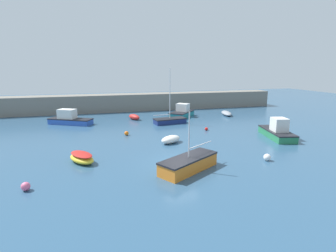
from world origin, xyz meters
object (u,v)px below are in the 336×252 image
object	(u,v)px
rowboat_with_red_cover	(82,158)
mooring_buoy_orange	(127,133)
sailboat_tall_mast	(170,120)
mooring_buoy_white	(267,157)
mooring_buoy_red	(206,129)
mooring_buoy_pink	(26,186)
sailboat_twin_hulled	(189,163)
rowboat_blue_near	(226,113)
cabin_cruiser_white	(69,119)
dinghy_near_pier	(171,139)
fishing_dinghy_green	(134,117)
motorboat_grey_hull	(277,131)
motorboat_with_cabin	(182,112)

from	to	relation	value
rowboat_with_red_cover	mooring_buoy_orange	xyz separation A→B (m)	(4.33, 7.43, -0.15)
sailboat_tall_mast	mooring_buoy_white	world-z (taller)	sailboat_tall_mast
mooring_buoy_red	mooring_buoy_pink	bearing A→B (deg)	-145.72
sailboat_twin_hulled	rowboat_blue_near	bearing A→B (deg)	-155.59
cabin_cruiser_white	mooring_buoy_pink	distance (m)	19.45
dinghy_near_pier	mooring_buoy_pink	distance (m)	13.51
rowboat_with_red_cover	sailboat_tall_mast	bearing A→B (deg)	107.37
fishing_dinghy_green	mooring_buoy_red	distance (m)	11.44
cabin_cruiser_white	dinghy_near_pier	bearing A→B (deg)	-20.38
sailboat_tall_mast	fishing_dinghy_green	distance (m)	5.69
motorboat_grey_hull	motorboat_with_cabin	world-z (taller)	motorboat_grey_hull
rowboat_with_red_cover	mooring_buoy_red	bearing A→B (deg)	86.18
mooring_buoy_pink	motorboat_grey_hull	bearing A→B (deg)	15.90
rowboat_with_red_cover	fishing_dinghy_green	size ratio (longest dim) A/B	1.20
motorboat_grey_hull	mooring_buoy_red	distance (m)	7.72
rowboat_with_red_cover	sailboat_twin_hulled	world-z (taller)	sailboat_twin_hulled
motorboat_with_cabin	mooring_buoy_white	bearing A→B (deg)	43.71
motorboat_grey_hull	fishing_dinghy_green	xyz separation A→B (m)	(-13.17, 13.78, -0.31)
sailboat_tall_mast	mooring_buoy_red	world-z (taller)	sailboat_tall_mast
dinghy_near_pier	sailboat_twin_hulled	size ratio (longest dim) A/B	0.51
mooring_buoy_orange	rowboat_blue_near	bearing A→B (deg)	26.96
mooring_buoy_pink	rowboat_with_red_cover	bearing A→B (deg)	53.79
mooring_buoy_pink	mooring_buoy_white	size ratio (longest dim) A/B	0.95
motorboat_with_cabin	fishing_dinghy_green	distance (m)	7.28
dinghy_near_pier	mooring_buoy_pink	xyz separation A→B (m)	(-11.24, -7.51, -0.10)
rowboat_blue_near	sailboat_twin_hulled	bearing A→B (deg)	158.86
cabin_cruiser_white	fishing_dinghy_green	bearing A→B (deg)	33.85
rowboat_blue_near	mooring_buoy_orange	size ratio (longest dim) A/B	7.81
mooring_buoy_red	rowboat_blue_near	bearing A→B (deg)	50.43
rowboat_with_red_cover	mooring_buoy_pink	size ratio (longest dim) A/B	5.60
mooring_buoy_orange	mooring_buoy_red	bearing A→B (deg)	-1.26
dinghy_near_pier	cabin_cruiser_white	distance (m)	15.82
rowboat_with_red_cover	mooring_buoy_red	distance (m)	15.46
sailboat_twin_hulled	rowboat_blue_near	distance (m)	23.54
rowboat_blue_near	rowboat_with_red_cover	bearing A→B (deg)	140.27
sailboat_tall_mast	motorboat_with_cabin	size ratio (longest dim) A/B	1.47
sailboat_tall_mast	mooring_buoy_pink	world-z (taller)	sailboat_tall_mast
sailboat_tall_mast	mooring_buoy_red	size ratio (longest dim) A/B	18.62
sailboat_twin_hulled	mooring_buoy_orange	xyz separation A→B (m)	(-3.19, 11.14, -0.27)
mooring_buoy_red	mooring_buoy_white	size ratio (longest dim) A/B	0.69
mooring_buoy_red	mooring_buoy_pink	world-z (taller)	mooring_buoy_pink
dinghy_near_pier	fishing_dinghy_green	bearing A→B (deg)	-112.10
motorboat_grey_hull	mooring_buoy_pink	distance (m)	23.52
rowboat_blue_near	mooring_buoy_orange	bearing A→B (deg)	129.95
dinghy_near_pier	sailboat_tall_mast	xyz separation A→B (m)	(2.39, 8.86, 0.04)
rowboat_with_red_cover	rowboat_blue_near	bearing A→B (deg)	95.57
dinghy_near_pier	mooring_buoy_red	bearing A→B (deg)	-174.76
dinghy_near_pier	mooring_buoy_white	xyz separation A→B (m)	(6.03, -6.84, -0.09)
mooring_buoy_orange	mooring_buoy_pink	bearing A→B (deg)	-122.46
motorboat_with_cabin	mooring_buoy_orange	bearing A→B (deg)	-4.11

